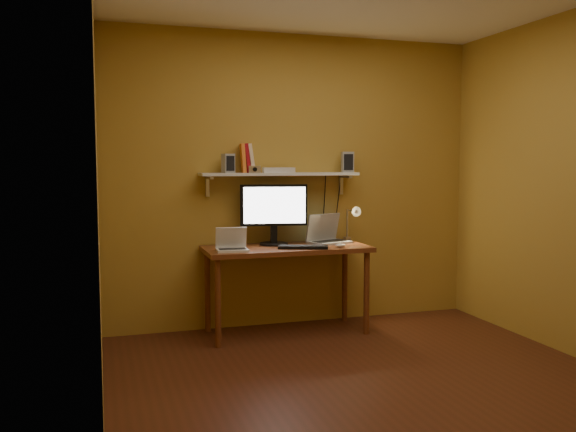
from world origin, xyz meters
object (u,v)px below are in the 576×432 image
object	(u,v)px
laptop	(326,235)
speaker_left	(228,163)
speaker_right	(347,162)
shelf_camera	(255,169)
wall_shelf	(280,174)
desk	(286,256)
netbook	(232,244)
mouse	(340,245)
monitor	(274,211)
keyboard	(303,247)
router	(278,170)
desk_lamp	(352,219)

from	to	relation	value
laptop	speaker_left	world-z (taller)	speaker_left
speaker_right	shelf_camera	size ratio (longest dim) A/B	1.78
wall_shelf	desk	bearing A→B (deg)	-90.00
netbook	shelf_camera	size ratio (longest dim) A/B	2.55
laptop	mouse	xyz separation A→B (m)	(0.01, -0.30, -0.05)
laptop	speaker_right	world-z (taller)	speaker_right
netbook	mouse	world-z (taller)	netbook
monitor	shelf_camera	xyz separation A→B (m)	(-0.17, -0.01, 0.36)
desk	speaker_left	bearing A→B (deg)	158.73
keyboard	netbook	bearing A→B (deg)	-163.53
monitor	netbook	xyz separation A→B (m)	(-0.42, -0.25, -0.24)
desk	shelf_camera	world-z (taller)	shelf_camera
shelf_camera	router	bearing A→B (deg)	15.63
speaker_left	netbook	bearing A→B (deg)	-109.49
router	mouse	bearing A→B (deg)	-39.16
keyboard	mouse	size ratio (longest dim) A/B	4.57
desk	speaker_right	distance (m)	1.05
monitor	router	size ratio (longest dim) A/B	2.13
laptop	shelf_camera	bearing A→B (deg)	161.06
desk	laptop	distance (m)	0.45
laptop	speaker_right	distance (m)	0.69
mouse	speaker_left	world-z (taller)	speaker_left
monitor	keyboard	world-z (taller)	monitor
keyboard	router	bearing A→B (deg)	129.11
speaker_right	shelf_camera	world-z (taller)	speaker_right
speaker_left	shelf_camera	world-z (taller)	speaker_left
desk	monitor	world-z (taller)	monitor
wall_shelf	router	size ratio (longest dim) A/B	5.15
laptop	netbook	size ratio (longest dim) A/B	1.55
keyboard	speaker_left	distance (m)	0.95
netbook	shelf_camera	world-z (taller)	shelf_camera
mouse	speaker_right	bearing A→B (deg)	57.20
wall_shelf	mouse	xyz separation A→B (m)	(0.42, -0.37, -0.59)
desk_lamp	speaker_right	world-z (taller)	speaker_right
desk_lamp	keyboard	bearing A→B (deg)	-153.66
keyboard	mouse	xyz separation A→B (m)	(0.32, -0.03, 0.01)
netbook	desk_lamp	xyz separation A→B (m)	(1.16, 0.24, 0.16)
laptop	desk_lamp	xyz separation A→B (m)	(0.25, 0.01, 0.14)
netbook	keyboard	bearing A→B (deg)	0.70
desk	wall_shelf	size ratio (longest dim) A/B	1.00
laptop	router	size ratio (longest dim) A/B	1.51
desk	mouse	world-z (taller)	mouse
laptop	desk_lamp	bearing A→B (deg)	-17.86
router	monitor	bearing A→B (deg)	-138.25
speaker_right	router	bearing A→B (deg)	-165.30
keyboard	router	world-z (taller)	router
keyboard	speaker_right	size ratio (longest dim) A/B	2.25
laptop	netbook	distance (m)	0.94
laptop	router	xyz separation A→B (m)	(-0.43, 0.06, 0.58)
desk	netbook	xyz separation A→B (m)	(-0.50, -0.12, 0.14)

